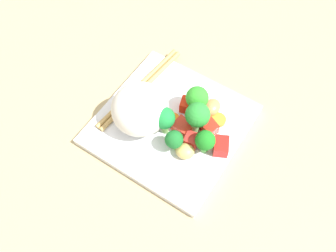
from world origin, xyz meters
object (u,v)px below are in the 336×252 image
object	(u,v)px
square_plate	(171,125)
carrot_slice_2	(204,119)
rice_mound	(140,109)
chopstick_pair	(140,88)
broccoli_floret_4	(205,141)

from	to	relation	value
square_plate	carrot_slice_2	bearing A→B (deg)	-52.97
rice_mound	chopstick_pair	world-z (taller)	rice_mound
rice_mound	carrot_slice_2	size ratio (longest dim) A/B	3.78
rice_mound	broccoli_floret_4	xyz separation A→B (cm)	(1.03, -12.08, -0.94)
square_plate	broccoli_floret_4	xyz separation A→B (cm)	(-1.55, -7.58, 3.75)
carrot_slice_2	chopstick_pair	bearing A→B (deg)	91.79
carrot_slice_2	broccoli_floret_4	bearing A→B (deg)	-151.27
broccoli_floret_4	carrot_slice_2	xyz separation A→B (cm)	(5.14, 2.82, -2.81)
carrot_slice_2	chopstick_pair	distance (cm)	13.48
carrot_slice_2	rice_mound	bearing A→B (deg)	123.71
rice_mound	carrot_slice_2	distance (cm)	11.75
square_plate	chopstick_pair	size ratio (longest dim) A/B	1.09
carrot_slice_2	square_plate	bearing A→B (deg)	127.03
rice_mound	broccoli_floret_4	size ratio (longest dim) A/B	1.96
chopstick_pair	broccoli_floret_4	bearing A→B (deg)	79.52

